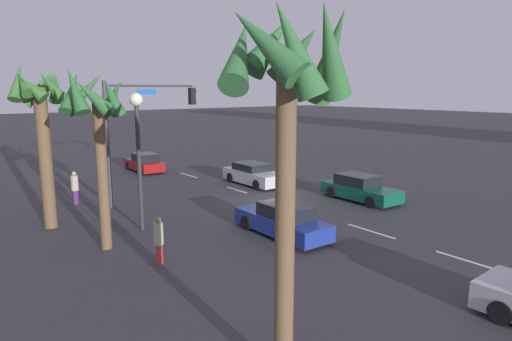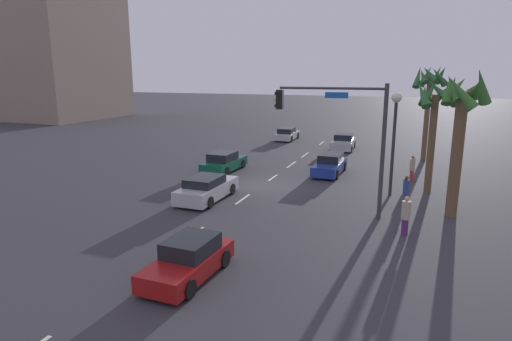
# 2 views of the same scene
# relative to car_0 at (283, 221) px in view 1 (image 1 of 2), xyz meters

# --- Properties ---
(ground_plane) EXTENTS (220.00, 220.00, 0.00)m
(ground_plane) POSITION_rel_car_0_xyz_m (4.90, -3.36, -0.64)
(ground_plane) COLOR #333338
(lane_stripe_1) EXTENTS (2.47, 0.14, 0.01)m
(lane_stripe_1) POSITION_rel_car_0_xyz_m (-6.24, -3.36, -0.63)
(lane_stripe_1) COLOR silver
(lane_stripe_1) RESTS_ON ground_plane
(lane_stripe_2) EXTENTS (2.50, 0.14, 0.01)m
(lane_stripe_2) POSITION_rel_car_0_xyz_m (-1.95, -3.36, -0.63)
(lane_stripe_2) COLOR silver
(lane_stripe_2) RESTS_ON ground_plane
(lane_stripe_3) EXTENTS (1.85, 0.14, 0.01)m
(lane_stripe_3) POSITION_rel_car_0_xyz_m (2.65, -3.36, -0.63)
(lane_stripe_3) COLOR silver
(lane_stripe_3) RESTS_ON ground_plane
(lane_stripe_4) EXTENTS (2.06, 0.14, 0.01)m
(lane_stripe_4) POSITION_rel_car_0_xyz_m (8.10, -3.36, -0.63)
(lane_stripe_4) COLOR silver
(lane_stripe_4) RESTS_ON ground_plane
(lane_stripe_5) EXTENTS (2.37, 0.14, 0.01)m
(lane_stripe_5) POSITION_rel_car_0_xyz_m (14.11, -3.36, -0.63)
(lane_stripe_5) COLOR silver
(lane_stripe_5) RESTS_ON ground_plane
(lane_stripe_6) EXTENTS (2.04, 0.14, 0.01)m
(lane_stripe_6) POSITION_rel_car_0_xyz_m (22.96, -3.36, -0.63)
(lane_stripe_6) COLOR silver
(lane_stripe_6) RESTS_ON ground_plane
(car_0) EXTENTS (4.66, 1.84, 1.39)m
(car_0) POSITION_rel_car_0_xyz_m (0.00, 0.00, 0.00)
(car_0) COLOR navy
(car_0) RESTS_ON ground_plane
(car_1) EXTENTS (4.64, 1.98, 1.37)m
(car_1) POSITION_rel_car_0_xyz_m (8.85, -5.23, 0.00)
(car_1) COLOR #B7B7BC
(car_1) RESTS_ON ground_plane
(car_3) EXTENTS (4.05, 1.89, 1.38)m
(car_3) POSITION_rel_car_0_xyz_m (17.52, -1.54, -0.01)
(car_3) COLOR maroon
(car_3) RESTS_ON ground_plane
(car_5) EXTENTS (4.52, 1.97, 1.41)m
(car_5) POSITION_rel_car_0_xyz_m (1.91, -7.34, 0.00)
(car_5) COLOR #0F5138
(car_5) RESTS_ON ground_plane
(traffic_signal) EXTENTS (0.46, 5.45, 6.50)m
(traffic_signal) POSITION_rel_car_0_xyz_m (8.91, 2.34, 3.78)
(traffic_signal) COLOR #38383D
(traffic_signal) RESTS_ON ground_plane
(streetlamp) EXTENTS (0.56, 0.56, 5.91)m
(streetlamp) POSITION_rel_car_0_xyz_m (4.34, 4.37, 3.53)
(streetlamp) COLOR #2D2D33
(streetlamp) RESTS_ON ground_plane
(pedestrian_0) EXTENTS (0.47, 0.47, 1.70)m
(pedestrian_0) POSITION_rel_car_0_xyz_m (0.33, 5.46, 0.26)
(pedestrian_0) COLOR #BF3833
(pedestrian_0) RESTS_ON ground_plane
(pedestrian_1) EXTENTS (0.46, 0.46, 1.77)m
(pedestrian_1) POSITION_rel_car_0_xyz_m (10.70, 5.38, 0.29)
(pedestrian_1) COLOR #59266B
(pedestrian_1) RESTS_ON ground_plane
(pedestrian_2) EXTENTS (0.42, 0.42, 1.68)m
(pedestrian_2) POSITION_rel_car_0_xyz_m (6.35, 5.25, 0.25)
(pedestrian_2) COLOR #2D478C
(pedestrian_2) RESTS_ON ground_plane
(palm_tree_0) EXTENTS (2.53, 2.37, 7.27)m
(palm_tree_0) POSITION_rel_car_0_xyz_m (7.23, 7.46, 4.40)
(palm_tree_0) COLOR brown
(palm_tree_0) RESTS_ON ground_plane
(palm_tree_1) EXTENTS (2.69, 2.74, 7.59)m
(palm_tree_1) POSITION_rel_car_0_xyz_m (-7.21, 6.23, 5.31)
(palm_tree_1) COLOR brown
(palm_tree_1) RESTS_ON ground_plane
(palm_tree_2) EXTENTS (2.60, 2.71, 6.90)m
(palm_tree_2) POSITION_rel_car_0_xyz_m (3.06, 6.49, 4.57)
(palm_tree_2) COLOR brown
(palm_tree_2) RESTS_ON ground_plane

